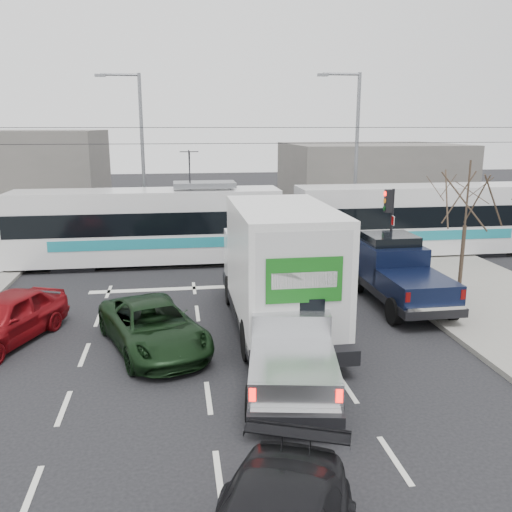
{
  "coord_description": "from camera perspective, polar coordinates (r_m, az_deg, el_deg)",
  "views": [
    {
      "loc": [
        -2.31,
        -14.72,
        6.27
      ],
      "look_at": [
        0.44,
        3.64,
        1.8
      ],
      "focal_mm": 38.0,
      "sensor_mm": 36.0,
      "label": 1
    }
  ],
  "objects": [
    {
      "name": "ground",
      "position": [
        16.17,
        0.39,
        -9.28
      ],
      "size": [
        120.0,
        120.0,
        0.0
      ],
      "primitive_type": "plane",
      "color": "black",
      "rests_on": "ground"
    },
    {
      "name": "rails",
      "position": [
        25.61,
        -3.07,
        -0.63
      ],
      "size": [
        60.0,
        1.6,
        0.03
      ],
      "primitive_type": "cube",
      "color": "#33302D",
      "rests_on": "ground"
    },
    {
      "name": "building_right",
      "position": [
        41.46,
        11.85,
        8.04
      ],
      "size": [
        12.0,
        10.0,
        5.0
      ],
      "primitive_type": "cube",
      "color": "#68635E",
      "rests_on": "ground"
    },
    {
      "name": "bare_tree",
      "position": [
        20.03,
        21.34,
        5.5
      ],
      "size": [
        2.4,
        2.4,
        5.0
      ],
      "color": "#47382B",
      "rests_on": "ground"
    },
    {
      "name": "traffic_signal",
      "position": [
        23.24,
        13.85,
        4.41
      ],
      "size": [
        0.44,
        0.44,
        3.6
      ],
      "color": "black",
      "rests_on": "ground"
    },
    {
      "name": "street_lamp_near",
      "position": [
        30.32,
        10.21,
        11.14
      ],
      "size": [
        2.38,
        0.25,
        9.0
      ],
      "color": "slate",
      "rests_on": "ground"
    },
    {
      "name": "street_lamp_far",
      "position": [
        30.8,
        -12.22,
        11.09
      ],
      "size": [
        2.38,
        0.25,
        9.0
      ],
      "color": "slate",
      "rests_on": "ground"
    },
    {
      "name": "catenary",
      "position": [
        24.95,
        -3.18,
        8.02
      ],
      "size": [
        60.0,
        0.2,
        7.0
      ],
      "color": "black",
      "rests_on": "ground"
    },
    {
      "name": "tram",
      "position": [
        25.8,
        3.28,
        3.59
      ],
      "size": [
        25.19,
        2.64,
        5.14
      ],
      "rotation": [
        0.0,
        0.0,
        -0.0
      ],
      "color": "silver",
      "rests_on": "ground"
    },
    {
      "name": "silver_pickup",
      "position": [
        13.92,
        3.66,
        -8.56
      ],
      "size": [
        2.94,
        6.02,
        2.09
      ],
      "rotation": [
        0.0,
        0.0,
        -0.18
      ],
      "color": "black",
      "rests_on": "ground"
    },
    {
      "name": "box_truck",
      "position": [
        16.73,
        2.35,
        -1.33
      ],
      "size": [
        2.77,
        8.03,
        4.01
      ],
      "rotation": [
        0.0,
        0.0,
        -0.0
      ],
      "color": "black",
      "rests_on": "ground"
    },
    {
      "name": "navy_pickup",
      "position": [
        20.17,
        14.59,
        -1.55
      ],
      "size": [
        2.26,
        5.67,
        2.38
      ],
      "rotation": [
        0.0,
        0.0,
        0.01
      ],
      "color": "black",
      "rests_on": "ground"
    },
    {
      "name": "green_car",
      "position": [
        15.92,
        -10.77,
        -7.27
      ],
      "size": [
        3.73,
        5.37,
        1.36
      ],
      "primitive_type": "imported",
      "rotation": [
        0.0,
        0.0,
        0.33
      ],
      "color": "black",
      "rests_on": "ground"
    },
    {
      "name": "red_car",
      "position": [
        17.63,
        -24.94,
        -6.01
      ],
      "size": [
        3.36,
        4.78,
        1.51
      ],
      "primitive_type": "imported",
      "rotation": [
        0.0,
        0.0,
        -0.4
      ],
      "color": "maroon",
      "rests_on": "ground"
    }
  ]
}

